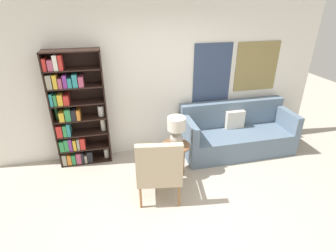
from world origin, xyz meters
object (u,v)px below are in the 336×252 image
Objects in this scene: table_lamp at (176,129)px; side_table at (175,149)px; bookshelf at (74,114)px; armchair at (159,168)px; couch at (236,134)px.

side_table is at bearing -141.74° from table_lamp.
side_table is (1.54, -0.75, -0.43)m from bookshelf.
bookshelf is 3.55× the size of side_table.
armchair is at bearing -124.90° from table_lamp.
table_lamp is (1.56, -0.74, -0.09)m from bookshelf.
table_lamp is (0.40, 0.57, 0.28)m from armchair.
side_table is (-1.32, -0.50, 0.15)m from couch.
couch is 4.35× the size of table_lamp.
side_table is 0.35m from table_lamp.
couch is at bearing 20.83° from side_table.
table_lamp reaches higher than armchair.
bookshelf is 2.93m from couch.
armchair reaches higher than couch.
bookshelf is 1.73m from table_lamp.
side_table is 1.17× the size of table_lamp.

